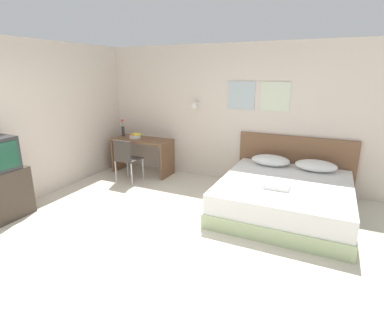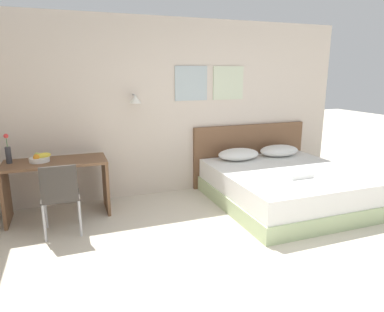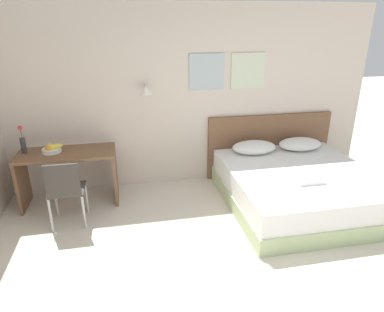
{
  "view_description": "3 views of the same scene",
  "coord_description": "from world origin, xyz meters",
  "px_view_note": "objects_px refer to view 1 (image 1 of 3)",
  "views": [
    {
      "loc": [
        1.94,
        -2.82,
        2.13
      ],
      "look_at": [
        -0.01,
        1.33,
        0.84
      ],
      "focal_mm": 28.0,
      "sensor_mm": 36.0,
      "label": 1
    },
    {
      "loc": [
        -1.5,
        -2.26,
        1.86
      ],
      "look_at": [
        0.04,
        1.89,
        0.78
      ],
      "focal_mm": 32.0,
      "sensor_mm": 36.0,
      "label": 2
    },
    {
      "loc": [
        -0.86,
        -2.17,
        2.38
      ],
      "look_at": [
        -0.02,
        2.01,
        0.7
      ],
      "focal_mm": 32.0,
      "sensor_mm": 36.0,
      "label": 3
    }
  ],
  "objects_px": {
    "folded_towel_near_foot": "(277,186)",
    "tv_stand": "(6,194)",
    "headboard": "(294,163)",
    "desk": "(142,149)",
    "desk_chair": "(126,157)",
    "bed": "(284,197)",
    "flower_vase": "(123,130)",
    "pillow_left": "(271,160)",
    "pillow_right": "(316,166)",
    "fruit_bowl": "(135,136)"
  },
  "relations": [
    {
      "from": "folded_towel_near_foot",
      "to": "tv_stand",
      "type": "xyz_separation_m",
      "value": [
        -3.67,
        -1.63,
        -0.17
      ]
    },
    {
      "from": "headboard",
      "to": "tv_stand",
      "type": "bearing_deg",
      "value": -141.31
    },
    {
      "from": "desk",
      "to": "desk_chair",
      "type": "relative_size",
      "value": 1.46
    },
    {
      "from": "bed",
      "to": "flower_vase",
      "type": "height_order",
      "value": "flower_vase"
    },
    {
      "from": "pillow_left",
      "to": "pillow_right",
      "type": "bearing_deg",
      "value": 0.0
    },
    {
      "from": "folded_towel_near_foot",
      "to": "fruit_bowl",
      "type": "distance_m",
      "value": 3.35
    },
    {
      "from": "desk_chair",
      "to": "flower_vase",
      "type": "distance_m",
      "value": 0.98
    },
    {
      "from": "headboard",
      "to": "tv_stand",
      "type": "relative_size",
      "value": 2.74
    },
    {
      "from": "pillow_right",
      "to": "folded_towel_near_foot",
      "type": "xyz_separation_m",
      "value": [
        -0.45,
        -1.06,
        -0.06
      ]
    },
    {
      "from": "bed",
      "to": "pillow_left",
      "type": "height_order",
      "value": "pillow_left"
    },
    {
      "from": "bed",
      "to": "desk_chair",
      "type": "height_order",
      "value": "desk_chair"
    },
    {
      "from": "pillow_left",
      "to": "folded_towel_near_foot",
      "type": "bearing_deg",
      "value": -73.96
    },
    {
      "from": "headboard",
      "to": "desk",
      "type": "bearing_deg",
      "value": -173.07
    },
    {
      "from": "pillow_right",
      "to": "fruit_bowl",
      "type": "xyz_separation_m",
      "value": [
        -3.64,
        -0.05,
        0.2
      ]
    },
    {
      "from": "bed",
      "to": "tv_stand",
      "type": "height_order",
      "value": "tv_stand"
    },
    {
      "from": "headboard",
      "to": "folded_towel_near_foot",
      "type": "height_order",
      "value": "headboard"
    },
    {
      "from": "pillow_right",
      "to": "desk_chair",
      "type": "height_order",
      "value": "desk_chair"
    },
    {
      "from": "pillow_left",
      "to": "folded_towel_near_foot",
      "type": "distance_m",
      "value": 1.11
    },
    {
      "from": "desk",
      "to": "desk_chair",
      "type": "distance_m",
      "value": 0.63
    },
    {
      "from": "desk",
      "to": "tv_stand",
      "type": "relative_size",
      "value": 1.7
    },
    {
      "from": "desk_chair",
      "to": "desk",
      "type": "bearing_deg",
      "value": 93.75
    },
    {
      "from": "pillow_left",
      "to": "desk",
      "type": "distance_m",
      "value": 2.7
    },
    {
      "from": "headboard",
      "to": "fruit_bowl",
      "type": "distance_m",
      "value": 3.29
    },
    {
      "from": "bed",
      "to": "flower_vase",
      "type": "xyz_separation_m",
      "value": [
        -3.61,
        0.75,
        0.65
      ]
    },
    {
      "from": "bed",
      "to": "folded_towel_near_foot",
      "type": "relative_size",
      "value": 5.86
    },
    {
      "from": "tv_stand",
      "to": "flower_vase",
      "type": "bearing_deg",
      "value": 87.35
    },
    {
      "from": "pillow_left",
      "to": "flower_vase",
      "type": "height_order",
      "value": "flower_vase"
    },
    {
      "from": "tv_stand",
      "to": "folded_towel_near_foot",
      "type": "bearing_deg",
      "value": 23.98
    },
    {
      "from": "headboard",
      "to": "pillow_right",
      "type": "distance_m",
      "value": 0.49
    },
    {
      "from": "fruit_bowl",
      "to": "tv_stand",
      "type": "distance_m",
      "value": 2.72
    },
    {
      "from": "headboard",
      "to": "fruit_bowl",
      "type": "relative_size",
      "value": 7.4
    },
    {
      "from": "headboard",
      "to": "pillow_left",
      "type": "xyz_separation_m",
      "value": [
        -0.38,
        -0.3,
        0.09
      ]
    },
    {
      "from": "folded_towel_near_foot",
      "to": "tv_stand",
      "type": "height_order",
      "value": "tv_stand"
    },
    {
      "from": "desk_chair",
      "to": "fruit_bowl",
      "type": "bearing_deg",
      "value": 108.82
    },
    {
      "from": "headboard",
      "to": "pillow_right",
      "type": "height_order",
      "value": "headboard"
    },
    {
      "from": "desk_chair",
      "to": "fruit_bowl",
      "type": "height_order",
      "value": "desk_chair"
    },
    {
      "from": "pillow_left",
      "to": "desk_chair",
      "type": "relative_size",
      "value": 0.78
    },
    {
      "from": "headboard",
      "to": "flower_vase",
      "type": "relative_size",
      "value": 5.44
    },
    {
      "from": "pillow_left",
      "to": "desk_chair",
      "type": "bearing_deg",
      "value": -165.14
    },
    {
      "from": "desk",
      "to": "flower_vase",
      "type": "relative_size",
      "value": 3.37
    },
    {
      "from": "bed",
      "to": "pillow_left",
      "type": "distance_m",
      "value": 0.91
    },
    {
      "from": "folded_towel_near_foot",
      "to": "flower_vase",
      "type": "bearing_deg",
      "value": 163.42
    },
    {
      "from": "pillow_left",
      "to": "flower_vase",
      "type": "bearing_deg",
      "value": -179.82
    },
    {
      "from": "headboard",
      "to": "fruit_bowl",
      "type": "xyz_separation_m",
      "value": [
        -3.26,
        -0.35,
        0.29
      ]
    },
    {
      "from": "pillow_right",
      "to": "pillow_left",
      "type": "bearing_deg",
      "value": 180.0
    },
    {
      "from": "desk_chair",
      "to": "folded_towel_near_foot",
      "type": "bearing_deg",
      "value": -6.9
    },
    {
      "from": "bed",
      "to": "tv_stand",
      "type": "relative_size",
      "value": 2.74
    },
    {
      "from": "folded_towel_near_foot",
      "to": "tv_stand",
      "type": "relative_size",
      "value": 0.47
    },
    {
      "from": "flower_vase",
      "to": "pillow_right",
      "type": "bearing_deg",
      "value": 0.14
    },
    {
      "from": "headboard",
      "to": "desk_chair",
      "type": "relative_size",
      "value": 2.36
    }
  ]
}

